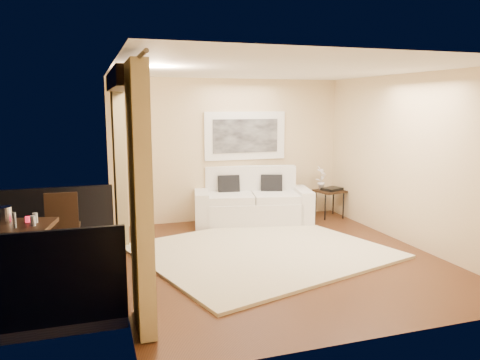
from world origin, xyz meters
TOP-DOWN VIEW (x-y plane):
  - floor at (0.00, 0.00)m, footprint 5.00×5.00m
  - room_shell at (-2.13, 0.00)m, footprint 5.00×6.40m
  - balcony at (-3.31, 0.00)m, footprint 1.81×2.60m
  - curtains at (-2.11, 0.00)m, footprint 0.16×4.80m
  - artwork at (0.32, 2.46)m, footprint 1.62×0.07m
  - rug at (-0.14, 0.30)m, footprint 4.10×3.80m
  - sofa at (0.34, 2.10)m, footprint 2.31×1.36m
  - side_table at (1.93, 2.00)m, footprint 0.60×0.60m
  - tray at (1.97, 1.99)m, footprint 0.46×0.40m
  - orchid at (1.82, 2.16)m, footprint 0.29×0.28m
  - bistro_table at (-3.38, -0.23)m, footprint 0.83×0.83m
  - balcony_chair_far at (-2.96, 0.82)m, footprint 0.45×0.45m
  - balcony_chair_near at (-3.14, -0.88)m, footprint 0.45×0.45m
  - ice_bucket at (-3.55, -0.11)m, footprint 0.18×0.18m
  - candle at (-3.30, -0.13)m, footprint 0.06×0.06m
  - vase at (-3.41, -0.37)m, footprint 0.04×0.04m
  - glass_a at (-3.22, -0.34)m, footprint 0.06×0.06m
  - glass_b at (-3.21, -0.19)m, footprint 0.06×0.06m

SIDE VIEW (x-z plane):
  - floor at x=0.00m, z-range 0.00..0.00m
  - rug at x=-0.14m, z-range 0.00..0.04m
  - balcony at x=-3.31m, z-range -0.41..0.76m
  - sofa at x=0.34m, z-range -0.15..0.89m
  - side_table at x=1.93m, z-range 0.21..0.76m
  - balcony_chair_near at x=-3.14m, z-range 0.07..0.95m
  - tray at x=1.97m, z-range 0.54..0.59m
  - balcony_chair_far at x=-2.96m, z-range 0.08..1.10m
  - bistro_table at x=-3.38m, z-range 0.33..1.17m
  - orchid at x=1.82m, z-range 0.54..1.01m
  - candle at x=-3.30m, z-range 0.83..0.90m
  - glass_a at x=-3.22m, z-range 0.83..0.95m
  - glass_b at x=-3.21m, z-range 0.83..0.95m
  - vase at x=-3.41m, z-range 0.83..1.01m
  - ice_bucket at x=-3.55m, z-range 0.83..1.03m
  - curtains at x=-2.11m, z-range 0.02..2.66m
  - artwork at x=0.32m, z-range 1.16..2.08m
  - room_shell at x=-2.13m, z-range 0.02..5.02m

